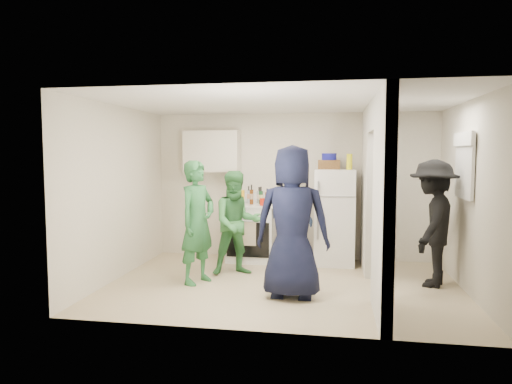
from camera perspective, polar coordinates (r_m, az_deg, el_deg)
floor at (r=6.44m, az=3.36°, el=-11.50°), size 4.80×4.80×0.00m
wall_back at (r=7.90m, az=4.74°, el=0.73°), size 4.80×0.00×4.80m
wall_front at (r=4.53m, az=1.11°, el=-2.26°), size 4.80×0.00×4.80m
wall_left at (r=6.89m, az=-16.84°, el=-0.05°), size 0.00×3.40×3.40m
wall_right at (r=6.41m, az=25.25°, el=-0.65°), size 0.00×3.40×3.40m
ceiling at (r=6.22m, az=3.47°, el=11.18°), size 4.80×4.80×0.00m
partition_pier_back at (r=7.29m, az=13.77°, el=0.27°), size 0.12×1.20×2.50m
partition_pier_front at (r=5.11m, az=15.57°, el=-1.64°), size 0.12×1.20×2.50m
partition_header at (r=6.19m, az=14.72°, el=9.21°), size 0.12×1.00×0.40m
stove at (r=7.75m, az=-0.58°, el=-5.05°), size 0.81×0.67×0.96m
upper_cabinet at (r=7.94m, az=-5.50°, el=5.08°), size 0.95×0.34×0.70m
fridge at (r=7.56m, az=9.78°, el=-3.10°), size 0.64×0.62×1.56m
wicker_basket at (r=7.54m, az=9.11°, el=3.40°), size 0.35×0.25×0.15m
blue_bowl at (r=7.54m, az=9.13°, el=4.39°), size 0.24×0.24×0.11m
yellow_cup_stack_top at (r=7.39m, az=11.60°, el=3.72°), size 0.09×0.09×0.25m
wall_clock at (r=7.85m, az=5.11°, el=3.99°), size 0.22×0.02×0.22m
spice_shelf at (r=7.84m, az=4.71°, el=1.43°), size 0.35×0.08×0.03m
nook_window at (r=6.58m, az=24.74°, el=2.99°), size 0.03×0.70×0.80m
nook_window_frame at (r=6.58m, az=24.62°, el=2.99°), size 0.04×0.76×0.86m
nook_valance at (r=6.57m, az=24.51°, el=6.05°), size 0.04×0.82×0.18m
yellow_cup_stack_stove at (r=7.48m, az=-1.78°, el=-0.72°), size 0.09×0.09×0.25m
red_cup at (r=7.45m, az=0.81°, el=-1.25°), size 0.09×0.09×0.12m
person_green_left at (r=6.41m, az=-7.32°, el=-3.75°), size 0.63×0.74×1.72m
person_green_center at (r=6.82m, az=-2.40°, el=-3.89°), size 0.93×0.85×1.56m
person_denim at (r=7.19m, az=4.35°, el=-3.43°), size 0.93×0.90×1.56m
person_navy at (r=5.71m, az=4.55°, el=-3.77°), size 0.95×0.64×1.92m
person_nook at (r=6.68m, az=21.23°, el=-3.63°), size 1.01×1.28×1.73m
bottle_a at (r=7.86m, az=-2.56°, el=-0.19°), size 0.06×0.06×0.32m
bottle_b at (r=7.64m, az=-1.93°, el=-0.43°), size 0.06×0.06×0.30m
bottle_c at (r=7.84m, az=-0.92°, el=-0.33°), size 0.06×0.06×0.29m
bottle_d at (r=7.62m, az=-0.57°, el=-0.32°), size 0.06×0.06×0.33m
bottle_e at (r=7.82m, az=0.41°, el=-0.37°), size 0.08×0.08×0.28m
bottle_f at (r=7.65m, az=0.62°, el=-0.42°), size 0.07×0.07×0.30m
bottle_g at (r=7.78m, az=1.40°, el=-0.49°), size 0.07×0.07×0.26m
bottle_h at (r=7.62m, az=-2.88°, el=-0.55°), size 0.06×0.06×0.27m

